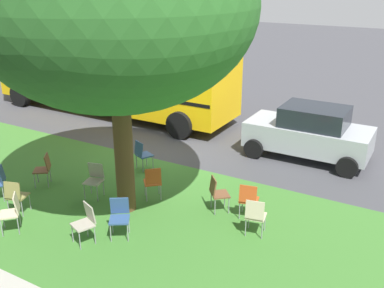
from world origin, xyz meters
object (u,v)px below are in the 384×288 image
object	(u,v)px
chair_9	(86,221)
parked_car	(309,132)
street_tree	(115,6)
chair_10	(217,192)
chair_4	(16,195)
chair_0	(142,153)
chair_11	(249,198)
chair_2	(119,215)
chair_5	(12,210)
chair_7	(153,181)
school_bus	(110,70)
chair_6	(94,178)
chair_1	(44,167)
chair_8	(255,214)

from	to	relation	value
chair_9	parked_car	bearing A→B (deg)	-111.59
street_tree	chair_10	xyz separation A→B (m)	(-1.95, -0.99, -4.21)
chair_10	chair_4	bearing A→B (deg)	31.64
street_tree	chair_0	world-z (taller)	street_tree
chair_11	chair_2	bearing A→B (deg)	44.33
chair_10	chair_5	bearing A→B (deg)	40.83
chair_2	chair_5	world-z (taller)	same
chair_10	chair_9	bearing A→B (deg)	54.74
chair_0	chair_5	world-z (taller)	same
street_tree	chair_0	xyz separation A→B (m)	(1.02, -2.06, -4.21)
chair_2	chair_11	size ratio (longest dim) A/B	1.00
parked_car	chair_7	bearing A→B (deg)	60.67
chair_4	school_bus	xyz separation A→B (m)	(3.36, -7.58, 1.24)
chair_4	chair_6	bearing A→B (deg)	-121.29
chair_5	chair_6	world-z (taller)	same
chair_0	chair_10	distance (m)	3.15
school_bus	chair_9	bearing A→B (deg)	126.15
parked_car	chair_10	bearing A→B (deg)	77.91
chair_0	chair_6	xyz separation A→B (m)	(0.08, 1.94, 0.00)
chair_0	chair_4	distance (m)	3.71
chair_2	chair_10	bearing A→B (deg)	-123.78
parked_car	chair_2	bearing A→B (deg)	70.35
street_tree	chair_1	world-z (taller)	street_tree
chair_4	chair_8	world-z (taller)	same
chair_5	chair_6	distance (m)	2.20
chair_6	chair_8	xyz separation A→B (m)	(-4.23, -0.33, 0.00)
chair_6	chair_10	xyz separation A→B (m)	(-3.04, -0.86, 0.00)
chair_1	chair_8	bearing A→B (deg)	-174.99
chair_1	parked_car	size ratio (longest dim) A/B	0.24
chair_1	school_bus	bearing A→B (deg)	-65.95
chair_0	chair_8	distance (m)	4.45
chair_2	chair_0	bearing A→B (deg)	-62.14
street_tree	chair_8	size ratio (longest dim) A/B	7.89
street_tree	parked_car	bearing A→B (deg)	-118.28
street_tree	chair_2	size ratio (longest dim) A/B	7.89
chair_2	school_bus	xyz separation A→B (m)	(6.05, -7.10, 1.24)
chair_0	chair_6	distance (m)	1.94
chair_4	chair_9	bearing A→B (deg)	178.33
street_tree	chair_7	distance (m)	4.28
chair_1	school_bus	world-z (taller)	school_bus
chair_2	chair_5	xyz separation A→B (m)	(2.15, 1.02, 0.00)
chair_0	chair_7	bearing A→B (deg)	134.02
chair_4	chair_10	bearing A→B (deg)	-148.36
chair_1	chair_6	size ratio (longest dim) A/B	1.00
parked_car	street_tree	bearing A→B (deg)	61.72
chair_7	chair_1	bearing A→B (deg)	14.71
street_tree	chair_8	xyz separation A→B (m)	(-3.14, -0.45, -4.21)
chair_1	chair_5	bearing A→B (deg)	120.36
chair_2	chair_10	distance (m)	2.41
chair_10	parked_car	world-z (taller)	parked_car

